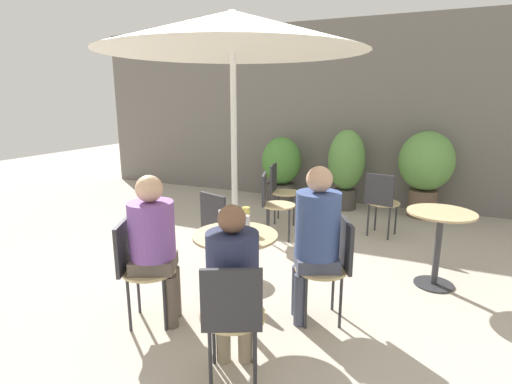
# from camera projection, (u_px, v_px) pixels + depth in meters

# --- Properties ---
(ground_plane) EXTENTS (20.00, 20.00, 0.00)m
(ground_plane) POSITION_uv_depth(u_px,v_px,m) (246.00, 318.00, 3.29)
(ground_plane) COLOR #B2A899
(storefront_wall) EXTENTS (10.00, 0.06, 3.00)m
(storefront_wall) POSITION_uv_depth(u_px,v_px,m) (352.00, 114.00, 6.60)
(storefront_wall) COLOR slate
(storefront_wall) RESTS_ON ground_plane
(cafe_table_near) EXTENTS (0.67, 0.67, 0.74)m
(cafe_table_near) POSITION_uv_depth(u_px,v_px,m) (235.00, 257.00, 3.14)
(cafe_table_near) COLOR #2D2D33
(cafe_table_near) RESTS_ON ground_plane
(cafe_table_far) EXTENTS (0.61, 0.61, 0.74)m
(cafe_table_far) POSITION_uv_depth(u_px,v_px,m) (439.00, 233.00, 3.75)
(cafe_table_far) COLOR #2D2D33
(cafe_table_far) RESTS_ON ground_plane
(bistro_chair_0) EXTENTS (0.47, 0.46, 0.84)m
(bistro_chair_0) POSITION_uv_depth(u_px,v_px,m) (137.00, 262.00, 3.13)
(bistro_chair_0) COLOR tan
(bistro_chair_0) RESTS_ON ground_plane
(bistro_chair_1) EXTENTS (0.46, 0.47, 0.84)m
(bistro_chair_1) POSITION_uv_depth(u_px,v_px,m) (232.00, 313.00, 2.40)
(bistro_chair_1) COLOR tan
(bistro_chair_1) RESTS_ON ground_plane
(bistro_chair_2) EXTENTS (0.47, 0.46, 0.84)m
(bistro_chair_2) POSITION_uv_depth(u_px,v_px,m) (333.00, 260.00, 3.17)
(bistro_chair_2) COLOR tan
(bistro_chair_2) RESTS_ON ground_plane
(bistro_chair_3) EXTENTS (0.44, 0.46, 0.84)m
(bistro_chair_3) POSITION_uv_depth(u_px,v_px,m) (221.00, 224.00, 4.09)
(bistro_chair_3) COLOR tan
(bistro_chair_3) RESTS_ON ground_plane
(bistro_chair_4) EXTENTS (0.43, 0.45, 0.84)m
(bistro_chair_4) POSITION_uv_depth(u_px,v_px,m) (381.00, 199.00, 5.09)
(bistro_chair_4) COLOR tan
(bistro_chair_4) RESTS_ON ground_plane
(bistro_chair_5) EXTENTS (0.44, 0.42, 0.84)m
(bistro_chair_5) POSITION_uv_depth(u_px,v_px,m) (280.00, 187.00, 5.73)
(bistro_chair_5) COLOR tan
(bistro_chair_5) RESTS_ON ground_plane
(bistro_chair_6) EXTENTS (0.46, 0.44, 0.84)m
(bistro_chair_6) POSITION_uv_depth(u_px,v_px,m) (272.00, 199.00, 5.05)
(bistro_chair_6) COLOR tan
(bistro_chair_6) RESTS_ON ground_plane
(seated_person_0) EXTENTS (0.43, 0.42, 1.21)m
(seated_person_0) POSITION_uv_depth(u_px,v_px,m) (154.00, 238.00, 3.09)
(seated_person_0) COLOR brown
(seated_person_0) RESTS_ON ground_plane
(seated_person_1) EXTENTS (0.39, 0.40, 1.15)m
(seated_person_1) POSITION_uv_depth(u_px,v_px,m) (233.00, 276.00, 2.50)
(seated_person_1) COLOR gray
(seated_person_1) RESTS_ON ground_plane
(seated_person_2) EXTENTS (0.43, 0.41, 1.27)m
(seated_person_2) POSITION_uv_depth(u_px,v_px,m) (316.00, 232.00, 3.11)
(seated_person_2) COLOR #42475B
(seated_person_2) RESTS_ON ground_plane
(beer_glass_0) EXTENTS (0.07, 0.07, 0.17)m
(beer_glass_0) POSITION_uv_depth(u_px,v_px,m) (223.00, 221.00, 3.15)
(beer_glass_0) COLOR silver
(beer_glass_0) RESTS_ON cafe_table_near
(beer_glass_1) EXTENTS (0.06, 0.06, 0.15)m
(beer_glass_1) POSITION_uv_depth(u_px,v_px,m) (223.00, 229.00, 2.99)
(beer_glass_1) COLOR #DBC65B
(beer_glass_1) RESTS_ON cafe_table_near
(beer_glass_2) EXTENTS (0.06, 0.06, 0.18)m
(beer_glass_2) POSITION_uv_depth(u_px,v_px,m) (246.00, 227.00, 2.99)
(beer_glass_2) COLOR silver
(beer_glass_2) RESTS_ON cafe_table_near
(beer_glass_3) EXTENTS (0.06, 0.06, 0.19)m
(beer_glass_3) POSITION_uv_depth(u_px,v_px,m) (246.00, 219.00, 3.17)
(beer_glass_3) COLOR #DBC65B
(beer_glass_3) RESTS_ON cafe_table_near
(potted_plant_0) EXTENTS (0.66, 0.66, 1.12)m
(potted_plant_0) POSITION_uv_depth(u_px,v_px,m) (281.00, 166.00, 6.80)
(potted_plant_0) COLOR #47423D
(potted_plant_0) RESTS_ON ground_plane
(potted_plant_1) EXTENTS (0.58, 0.58, 1.28)m
(potted_plant_1) POSITION_uv_depth(u_px,v_px,m) (346.00, 165.00, 6.36)
(potted_plant_1) COLOR #47423D
(potted_plant_1) RESTS_ON ground_plane
(potted_plant_2) EXTENTS (0.79, 0.79, 1.29)m
(potted_plant_2) POSITION_uv_depth(u_px,v_px,m) (426.00, 166.00, 5.91)
(potted_plant_2) COLOR brown
(potted_plant_2) RESTS_ON ground_plane
(umbrella) EXTENTS (1.89, 1.89, 2.36)m
(umbrella) POSITION_uv_depth(u_px,v_px,m) (233.00, 33.00, 2.76)
(umbrella) COLOR silver
(umbrella) RESTS_ON ground_plane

